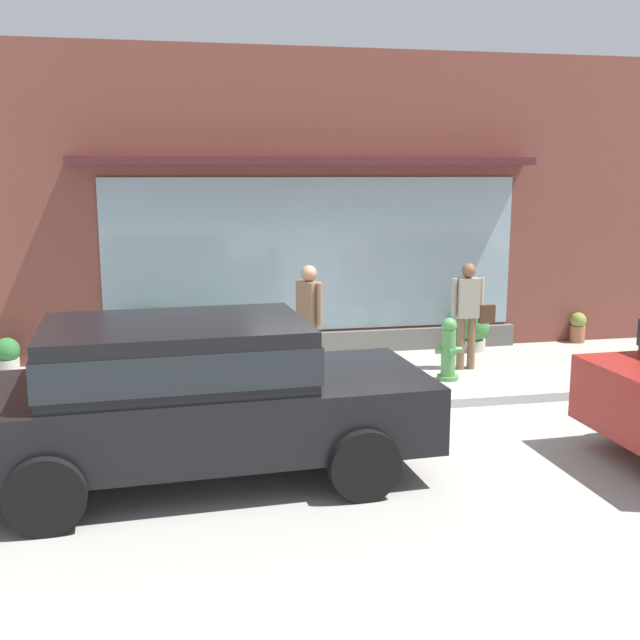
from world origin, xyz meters
TOP-DOWN VIEW (x-y plane):
  - ground_plane at (0.00, 0.00)m, footprint 60.00×60.00m
  - curb_strip at (0.00, -0.20)m, footprint 14.00×0.24m
  - storefront at (0.00, 3.19)m, footprint 14.00×0.81m
  - fire_hydrant at (1.65, 1.01)m, footprint 0.39×0.35m
  - pedestrian_with_handbag at (2.15, 1.53)m, footprint 0.67×0.22m
  - pedestrian_passerby at (-0.33, 1.31)m, footprint 0.34×0.45m
  - parked_car_black at (-2.10, -1.93)m, footprint 4.50×2.14m
  - potted_plant_window_center at (-4.63, 2.62)m, footprint 0.37×0.37m
  - potted_plant_near_hydrant at (-2.67, 2.77)m, footprint 0.59×0.59m
  - potted_plant_low_front at (2.72, 2.70)m, footprint 0.55×0.55m
  - potted_plant_corner_tall at (4.78, 2.90)m, footprint 0.28×0.28m
  - potted_plant_window_left at (-1.63, 2.50)m, footprint 0.61×0.61m

SIDE VIEW (x-z plane):
  - ground_plane at x=0.00m, z-range 0.00..0.00m
  - curb_strip at x=0.00m, z-range 0.00..0.12m
  - potted_plant_corner_tall at x=4.78m, z-range 0.01..0.54m
  - potted_plant_window_center at x=-4.63m, z-range 0.01..0.55m
  - potted_plant_low_front at x=2.72m, z-range 0.02..0.71m
  - fire_hydrant at x=1.65m, z-range -0.01..0.90m
  - potted_plant_near_hydrant at x=-2.67m, z-range 0.04..0.86m
  - potted_plant_window_left at x=-1.63m, z-range 0.05..0.90m
  - parked_car_black at x=-2.10m, z-range 0.11..1.68m
  - pedestrian_with_handbag at x=2.15m, z-range 0.13..1.75m
  - pedestrian_passerby at x=-0.33m, z-range 0.15..1.82m
  - storefront at x=0.00m, z-range -0.05..4.80m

